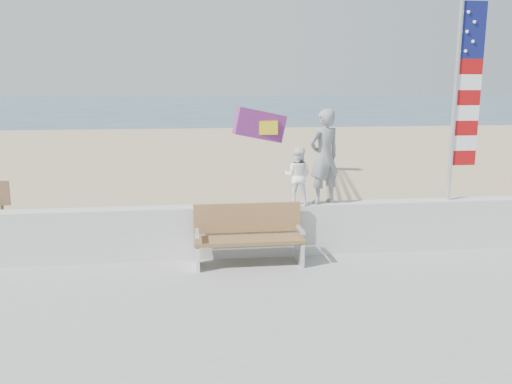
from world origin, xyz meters
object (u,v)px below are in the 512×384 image
child (298,176)px  flag (462,92)px  bench (248,234)px  adult (324,157)px

child → flag: 3.22m
child → bench: bearing=49.6°
adult → bench: adult is taller
child → flag: (2.89, -0.00, 1.42)m
adult → bench: size_ratio=0.91×
bench → flag: 4.47m
adult → child: adult is taller
child → bench: size_ratio=0.55×
child → bench: (-0.91, -0.45, -0.89)m
flag → bench: bearing=-173.2°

